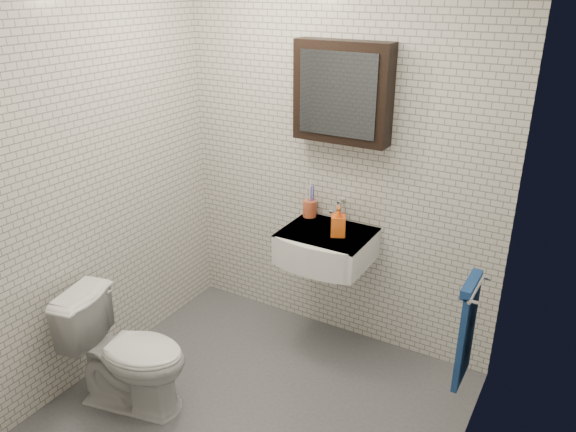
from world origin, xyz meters
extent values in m
cube|color=#4D4F54|center=(0.00, 0.00, 0.01)|extent=(2.20, 2.00, 0.01)
cube|color=silver|center=(0.00, 1.00, 1.25)|extent=(2.20, 0.02, 2.50)
cube|color=silver|center=(0.00, -1.00, 1.25)|extent=(2.20, 0.02, 2.50)
cube|color=silver|center=(-1.10, 0.00, 1.25)|extent=(0.02, 2.00, 2.50)
cube|color=silver|center=(1.10, 0.00, 1.25)|extent=(0.02, 2.00, 2.50)
cube|color=white|center=(0.05, 0.78, 0.75)|extent=(0.55, 0.45, 0.20)
cylinder|color=silver|center=(0.05, 0.80, 0.84)|extent=(0.31, 0.31, 0.02)
cylinder|color=silver|center=(0.05, 0.80, 0.85)|extent=(0.04, 0.04, 0.01)
cube|color=white|center=(0.05, 0.78, 0.84)|extent=(0.55, 0.45, 0.01)
cylinder|color=silver|center=(0.05, 0.94, 0.88)|extent=(0.06, 0.06, 0.06)
cylinder|color=silver|center=(0.05, 0.94, 0.94)|extent=(0.03, 0.03, 0.08)
cylinder|color=silver|center=(0.05, 0.88, 0.97)|extent=(0.02, 0.12, 0.02)
cube|color=silver|center=(0.05, 0.97, 0.99)|extent=(0.02, 0.09, 0.01)
cube|color=black|center=(0.05, 0.93, 1.70)|extent=(0.60, 0.14, 0.60)
cube|color=#3F444C|center=(0.05, 0.85, 1.70)|extent=(0.49, 0.01, 0.49)
cylinder|color=silver|center=(1.06, 0.35, 0.95)|extent=(0.02, 0.30, 0.02)
cylinder|color=silver|center=(1.08, 0.48, 0.95)|extent=(0.04, 0.02, 0.02)
cylinder|color=silver|center=(1.08, 0.22, 0.95)|extent=(0.04, 0.02, 0.02)
cube|color=#1E578D|center=(1.05, 0.35, 0.68)|extent=(0.03, 0.26, 0.54)
cube|color=#1E578D|center=(1.04, 0.35, 0.96)|extent=(0.05, 0.26, 0.05)
cylinder|color=#C05230|center=(-0.17, 0.94, 0.91)|extent=(0.10, 0.10, 0.11)
cylinder|color=white|center=(-0.18, 0.93, 0.98)|extent=(0.02, 0.03, 0.22)
cylinder|color=#3E47C7|center=(-0.15, 0.93, 0.97)|extent=(0.02, 0.02, 0.19)
cylinder|color=white|center=(-0.17, 0.96, 0.99)|extent=(0.03, 0.04, 0.23)
cylinder|color=#3E47C7|center=(-0.14, 0.95, 0.97)|extent=(0.03, 0.05, 0.20)
imported|color=orange|center=(0.13, 0.76, 0.95)|extent=(0.12, 0.12, 0.20)
imported|color=white|center=(-0.67, -0.31, 0.36)|extent=(0.77, 0.53, 0.71)
camera|label=1|loc=(1.45, -2.14, 2.33)|focal=35.00mm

